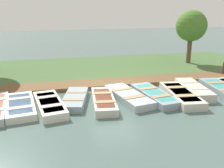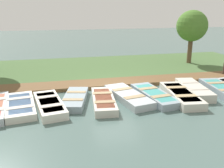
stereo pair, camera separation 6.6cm
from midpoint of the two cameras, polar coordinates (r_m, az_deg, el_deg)
name	(u,v)px [view 1 (the left image)]	position (r m, az deg, el deg)	size (l,w,h in m)	color
ground_plane	(116,91)	(13.45, 0.73, -1.55)	(80.00, 80.00, 0.00)	#4C6660
shore_bank	(99,68)	(18.14, -3.08, 3.62)	(8.00, 24.00, 0.17)	#476638
dock_walkway	(111,83)	(14.50, -0.37, 0.24)	(1.53, 20.08, 0.20)	brown
rowboat_2	(20,106)	(11.73, -20.38, -4.70)	(3.21, 1.60, 0.33)	silver
rowboat_3	(50,105)	(11.41, -14.25, -4.60)	(3.24, 1.55, 0.37)	silver
rowboat_4	(75,99)	(11.93, -8.64, -3.37)	(2.93, 1.61, 0.34)	#8C9EA8
rowboat_5	(104,101)	(11.57, -2.09, -3.79)	(3.23, 1.29, 0.35)	beige
rowboat_6	(128,96)	(12.17, 3.55, -2.74)	(3.49, 1.75, 0.36)	#B2BCC1
rowboat_7	(154,95)	(12.44, 9.46, -2.52)	(3.41, 1.48, 0.36)	#8C9EA8
rowboat_8	(181,95)	(12.70, 15.29, -2.38)	(3.51, 1.47, 0.40)	beige
rowboat_9	(193,89)	(13.70, 18.00, -1.10)	(3.17, 1.40, 0.44)	beige
rowboat_10	(222,90)	(14.11, 23.71, -1.21)	(3.27, 1.41, 0.44)	#8C9EA8
mooring_post_far	(223,69)	(17.62, 24.03, 3.14)	(0.15, 0.15, 1.00)	#47382D
park_tree_left	(191,26)	(20.08, 17.58, 12.46)	(2.31, 2.31, 4.15)	brown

